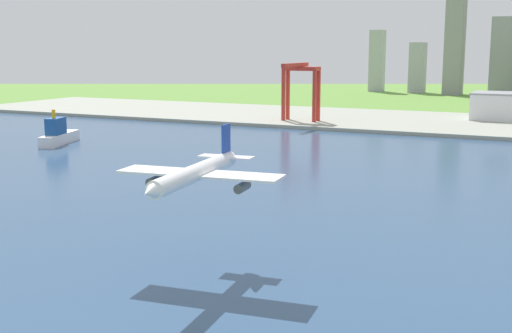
% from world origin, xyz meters
% --- Properties ---
extents(ground_plane, '(2400.00, 2400.00, 0.00)m').
position_xyz_m(ground_plane, '(0.00, 300.00, 0.00)').
color(ground_plane, '#60913A').
extents(water_bay, '(840.00, 360.00, 0.15)m').
position_xyz_m(water_bay, '(0.00, 240.00, 0.07)').
color(water_bay, '#2D4C70').
rests_on(water_bay, ground).
extents(industrial_pier, '(840.00, 140.00, 2.50)m').
position_xyz_m(industrial_pier, '(0.00, 490.00, 1.25)').
color(industrial_pier, '#979C8D').
rests_on(industrial_pier, ground).
extents(airplane_landing, '(40.39, 46.42, 13.16)m').
position_xyz_m(airplane_landing, '(-19.98, 140.93, 25.17)').
color(airplane_landing, white).
extents(ferry_boat, '(19.60, 38.64, 19.93)m').
position_xyz_m(ferry_boat, '(-203.54, 297.26, 5.63)').
color(ferry_boat, white).
rests_on(ferry_boat, water_bay).
extents(port_crane_red, '(25.79, 43.06, 40.69)m').
position_xyz_m(port_crane_red, '(-119.36, 448.96, 31.93)').
color(port_crane_red, '#B72D23').
rests_on(port_crane_red, industrial_pier).
extents(warehouse_main, '(54.41, 36.57, 19.32)m').
position_xyz_m(warehouse_main, '(14.75, 521.56, 12.18)').
color(warehouse_main, white).
rests_on(warehouse_main, industrial_pier).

